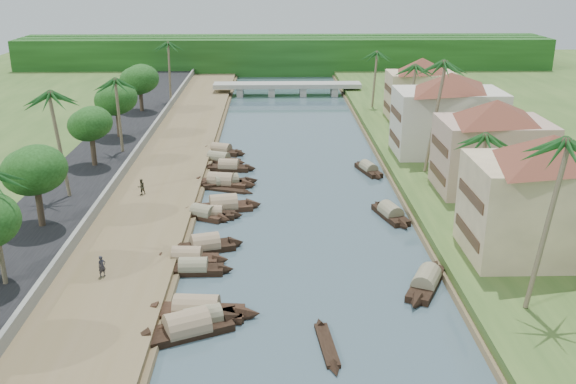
{
  "coord_description": "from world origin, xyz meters",
  "views": [
    {
      "loc": [
        -2.94,
        -49.85,
        24.0
      ],
      "look_at": [
        -1.38,
        11.53,
        2.0
      ],
      "focal_mm": 40.0,
      "sensor_mm": 36.0,
      "label": 1
    }
  ],
  "objects_px": {
    "bridge": "(287,87)",
    "building_near": "(545,195)",
    "sampan_0": "(203,320)",
    "person_near": "(102,266)",
    "sampan_1": "(187,328)"
  },
  "relations": [
    {
      "from": "bridge",
      "to": "building_near",
      "type": "bearing_deg",
      "value": -75.61
    },
    {
      "from": "building_near",
      "to": "sampan_0",
      "type": "distance_m",
      "value": 28.85
    },
    {
      "from": "sampan_0",
      "to": "person_near",
      "type": "bearing_deg",
      "value": 122.62
    },
    {
      "from": "bridge",
      "to": "sampan_1",
      "type": "relative_size",
      "value": 3.19
    },
    {
      "from": "sampan_0",
      "to": "person_near",
      "type": "xyz_separation_m",
      "value": [
        -8.4,
        6.13,
        1.26
      ]
    },
    {
      "from": "bridge",
      "to": "person_near",
      "type": "distance_m",
      "value": 78.11
    },
    {
      "from": "bridge",
      "to": "building_near",
      "type": "height_order",
      "value": "building_near"
    },
    {
      "from": "sampan_0",
      "to": "person_near",
      "type": "distance_m",
      "value": 10.48
    },
    {
      "from": "bridge",
      "to": "building_near",
      "type": "relative_size",
      "value": 1.89
    },
    {
      "from": "bridge",
      "to": "building_near",
      "type": "distance_m",
      "value": 76.54
    },
    {
      "from": "building_near",
      "to": "sampan_0",
      "type": "relative_size",
      "value": 1.92
    },
    {
      "from": "bridge",
      "to": "sampan_0",
      "type": "bearing_deg",
      "value": -95.48
    },
    {
      "from": "bridge",
      "to": "sampan_0",
      "type": "distance_m",
      "value": 82.91
    },
    {
      "from": "building_near",
      "to": "sampan_0",
      "type": "height_order",
      "value": "building_near"
    },
    {
      "from": "bridge",
      "to": "person_near",
      "type": "relative_size",
      "value": 16.13
    }
  ]
}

